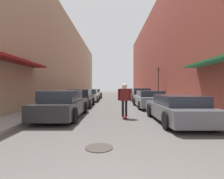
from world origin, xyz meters
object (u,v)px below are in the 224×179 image
Objects in this scene: parked_car_right_4 at (129,92)px; parked_car_right_2 at (140,95)px; parked_car_left_2 at (89,95)px; parked_car_right_1 at (149,99)px; manhole_cover at (99,148)px; parked_car_right_3 at (132,94)px; parked_car_left_3 at (94,94)px; parked_car_left_0 at (63,105)px; traffic_light at (158,80)px; skateboarder at (124,97)px; parked_car_right_0 at (177,109)px; parked_car_left_1 at (80,98)px.

parked_car_right_2 is at bearing -89.88° from parked_car_right_4.
parked_car_left_2 is 1.02× the size of parked_car_right_1.
manhole_cover is (-3.33, -13.97, -0.67)m from parked_car_right_2.
parked_car_right_1 is at bearing -48.54° from parked_car_left_2.
parked_car_left_3 is at bearing 174.73° from parked_car_right_3.
traffic_light is at bearing 54.73° from parked_car_left_0.
parked_car_right_4 is at bearing 83.69° from skateboarder.
traffic_light is (5.54, 15.25, 2.35)m from manhole_cover.
parked_car_right_0 is at bearing -12.44° from parked_car_left_0.
skateboarder is (-2.38, -9.70, 0.37)m from parked_car_right_2.
parked_car_right_1 is at bearing 64.08° from skateboarder.
parked_car_left_3 is 12.62m from parked_car_right_1.
parked_car_right_3 is at bearing -5.27° from parked_car_left_3.
traffic_light reaches higher than parked_car_left_3.
parked_car_right_2 is at bearing 60.31° from parked_car_left_0.
parked_car_right_2 is 10.00m from skateboarder.
parked_car_left_1 is 11.51m from parked_car_right_3.
parked_car_right_2 is at bearing -88.15° from parked_car_right_3.
parked_car_left_0 is at bearing 167.56° from parked_car_right_0.
traffic_light is (7.72, -4.95, 1.73)m from parked_car_left_3.
parked_car_left_1 reaches higher than parked_car_right_3.
parked_car_right_0 is 0.99× the size of parked_car_right_1.
parked_car_right_3 is at bearing 70.98° from parked_car_left_0.
skateboarder reaches higher than parked_car_right_1.
parked_car_left_3 is at bearing 114.74° from parked_car_right_1.
parked_car_right_4 is at bearing 71.23° from parked_car_left_1.
parked_car_right_2 is 5.74m from parked_car_right_3.
parked_car_right_4 is 10.76m from traffic_light.
parked_car_right_0 is at bearing -90.83° from parked_car_right_2.
parked_car_left_3 is 5.34m from parked_car_right_3.
parked_car_right_1 is at bearing -92.38° from parked_car_right_2.
parked_car_right_4 is at bearing 88.44° from parked_car_right_3.
parked_car_right_0 is at bearing -89.35° from parked_car_right_1.
traffic_light is at bearing 3.95° from parked_car_left_2.
parked_car_right_4 reaches higher than parked_car_left_3.
traffic_light reaches higher than parked_car_left_1.
parked_car_right_0 is at bearing -25.34° from skateboarder.
traffic_light is (2.37, 12.03, 1.77)m from parked_car_right_0.
parked_car_right_0 is 1.23× the size of traffic_light.
skateboarder is (-2.17, -4.46, 0.43)m from parked_car_right_1.
parked_car_left_2 is 1.09× the size of parked_car_right_4.
parked_car_right_2 is (0.22, 5.24, 0.06)m from parked_car_right_1.
parked_car_left_1 reaches higher than parked_car_right_0.
parked_car_left_0 is at bearing -109.02° from parked_car_right_3.
traffic_light is (2.40, -4.46, 1.76)m from parked_car_right_3.
parked_car_right_1 is 10.98m from parked_car_right_3.
parked_car_right_4 is 6.11× the size of manhole_cover.
manhole_cover is at bearing -81.60° from parked_car_left_2.
parked_car_left_0 is 1.00× the size of parked_car_right_3.
parked_car_right_1 is at bearing -90.66° from parked_car_right_4.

